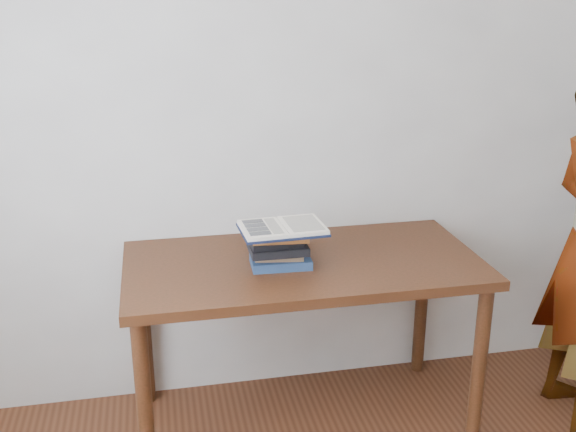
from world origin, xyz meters
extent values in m
cube|color=silver|center=(0.00, 1.75, 1.30)|extent=(3.50, 0.04, 2.60)
cube|color=#482212|center=(0.04, 1.38, 0.76)|extent=(1.46, 0.73, 0.04)
cylinder|color=#482212|center=(-0.63, 1.07, 0.37)|extent=(0.06, 0.06, 0.74)
cylinder|color=#482212|center=(0.71, 1.07, 0.37)|extent=(0.06, 0.06, 0.74)
cylinder|color=#482212|center=(-0.63, 1.69, 0.37)|extent=(0.06, 0.06, 0.74)
cylinder|color=#482212|center=(0.71, 1.69, 0.37)|extent=(0.06, 0.06, 0.74)
cube|color=navy|center=(-0.06, 1.34, 0.80)|extent=(0.25, 0.16, 0.04)
cube|color=#8C6548|center=(-0.06, 1.36, 0.84)|extent=(0.21, 0.18, 0.03)
cube|color=black|center=(-0.07, 1.34, 0.87)|extent=(0.23, 0.17, 0.03)
cube|color=black|center=(-0.08, 1.35, 0.90)|extent=(0.21, 0.16, 0.03)
cube|color=#A06124|center=(-0.07, 1.34, 0.92)|extent=(0.23, 0.18, 0.03)
cube|color=black|center=(-0.06, 1.33, 0.94)|extent=(0.34, 0.25, 0.01)
cube|color=beige|center=(-0.14, 1.33, 0.95)|extent=(0.17, 0.23, 0.01)
cube|color=beige|center=(0.03, 1.34, 0.95)|extent=(0.17, 0.23, 0.01)
cylinder|color=beige|center=(-0.06, 1.33, 0.95)|extent=(0.02, 0.22, 0.01)
cube|color=black|center=(-0.16, 1.40, 0.96)|extent=(0.08, 0.04, 0.00)
cube|color=black|center=(-0.16, 1.35, 0.96)|extent=(0.08, 0.04, 0.00)
cube|color=black|center=(-0.16, 1.31, 0.96)|extent=(0.08, 0.04, 0.00)
cube|color=black|center=(-0.16, 1.26, 0.96)|extent=(0.08, 0.04, 0.00)
cube|color=beige|center=(-0.09, 1.33, 0.96)|extent=(0.05, 0.18, 0.00)
cube|color=beige|center=(0.03, 1.34, 0.96)|extent=(0.14, 0.19, 0.00)
camera|label=1|loc=(-0.54, -1.12, 1.86)|focal=42.00mm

